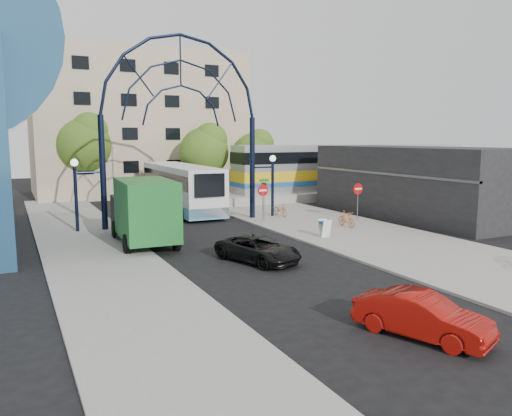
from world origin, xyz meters
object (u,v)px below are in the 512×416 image
red_sedan (422,316)px  bike_near_a (281,210)px  gateway_arch (181,91)px  city_bus (181,187)px  tree_north_a (206,149)px  street_name_sign (264,191)px  black_suv (258,249)px  green_truck (143,212)px  bike_near_b (347,219)px  tree_north_b (84,142)px  stop_sign (263,194)px  tree_north_c (255,151)px  sandwich_board (325,226)px  train_car (355,166)px  do_not_enter_sign (358,192)px

red_sedan → bike_near_a: red_sedan is taller
gateway_arch → city_bus: 9.28m
tree_north_a → city_bus: (-4.27, -5.79, -2.76)m
street_name_sign → red_sedan: size_ratio=0.73×
black_suv → red_sedan: bearing=-106.6°
street_name_sign → red_sedan: bearing=-104.5°
green_truck → bike_near_b: size_ratio=4.21×
street_name_sign → city_bus: size_ratio=0.22×
tree_north_b → red_sedan: (4.06, -36.77, -4.63)m
stop_sign → tree_north_c: tree_north_c is taller
tree_north_c → sandwich_board: bearing=-106.5°
gateway_arch → bike_near_b: bearing=-34.9°
stop_sign → tree_north_a: bearing=84.6°
train_car → tree_north_b: tree_north_b is taller
street_name_sign → sandwich_board: (0.40, -6.62, -1.39)m
gateway_arch → green_truck: (-3.82, -4.81, -6.80)m
gateway_arch → red_sedan: (0.18, -20.85, -7.92)m
train_car → tree_north_b: 25.27m
gateway_arch → tree_north_b: gateway_arch is taller
do_not_enter_sign → tree_north_c: (1.12, 17.93, 2.30)m
stop_sign → sandwich_board: 6.20m
sandwich_board → gateway_arch: bearing=124.9°
street_name_sign → green_truck: bearing=-159.3°
street_name_sign → green_truck: (-9.02, -3.41, -0.38)m
red_sedan → street_name_sign: bearing=53.5°
tree_north_a → bike_near_a: tree_north_a is taller
do_not_enter_sign → bike_near_b: bearing=-140.1°
bike_near_a → do_not_enter_sign: bearing=-44.7°
red_sedan → bike_near_b: bearing=38.4°
bike_near_b → city_bus: bearing=119.3°
do_not_enter_sign → tree_north_c: bearing=86.4°
street_name_sign → tree_north_c: (6.92, 15.33, 2.15)m
tree_north_b → red_sedan: 37.28m
black_suv → bike_near_a: bearing=38.1°
train_car → green_truck: bearing=-151.7°
gateway_arch → bike_near_a: 10.68m
gateway_arch → bike_near_b: 13.15m
tree_north_a → tree_north_b: size_ratio=0.88×
do_not_enter_sign → bike_near_b: do_not_enter_sign is taller
stop_sign → street_name_sign: bearing=56.4°
do_not_enter_sign → street_name_sign: (-5.80, 2.60, 0.15)m
stop_sign → black_suv: stop_sign is taller
do_not_enter_sign → red_sedan: 20.07m
stop_sign → street_name_sign: street_name_sign is taller
tree_north_a → bike_near_b: tree_north_a is taller
train_car → tree_north_c: (-7.88, 5.93, 1.37)m
black_suv → bike_near_a: (7.17, 10.70, -0.02)m
black_suv → sandwich_board: bearing=9.6°
train_car → red_sedan: 35.07m
stop_sign → tree_north_b: size_ratio=0.31×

